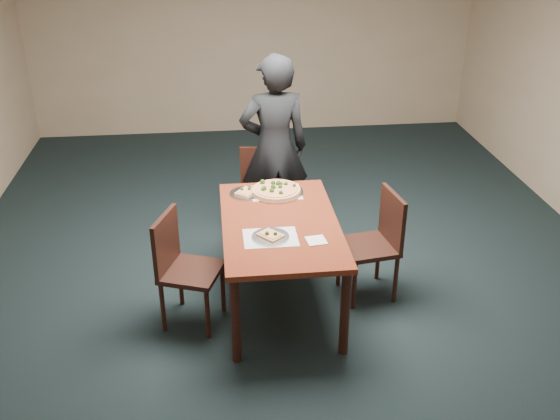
{
  "coord_description": "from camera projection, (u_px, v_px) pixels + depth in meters",
  "views": [
    {
      "loc": [
        -0.59,
        -4.51,
        3.02
      ],
      "look_at": [
        -0.12,
        -0.26,
        0.85
      ],
      "focal_mm": 40.0,
      "sensor_mm": 36.0,
      "label": 1
    }
  ],
  "objects": [
    {
      "name": "ground",
      "position": [
        290.0,
        283.0,
        5.42
      ],
      "size": [
        8.0,
        8.0,
        0.0
      ],
      "primitive_type": "plane",
      "color": "black",
      "rests_on": "ground"
    },
    {
      "name": "room_shell",
      "position": [
        292.0,
        87.0,
        4.64
      ],
      "size": [
        8.0,
        8.0,
        8.0
      ],
      "color": "tan",
      "rests_on": "ground"
    },
    {
      "name": "dining_table",
      "position": [
        280.0,
        232.0,
        4.88
      ],
      "size": [
        0.9,
        1.5,
        0.75
      ],
      "color": "#602113",
      "rests_on": "ground"
    },
    {
      "name": "chair_far",
      "position": [
        262.0,
        190.0,
        5.9
      ],
      "size": [
        0.46,
        0.46,
        0.91
      ],
      "rotation": [
        0.0,
        0.0,
        -0.1
      ],
      "color": "black",
      "rests_on": "ground"
    },
    {
      "name": "chair_left",
      "position": [
        181.0,
        263.0,
        4.73
      ],
      "size": [
        0.54,
        0.54,
        0.91
      ],
      "rotation": [
        0.0,
        0.0,
        1.22
      ],
      "color": "black",
      "rests_on": "ground"
    },
    {
      "name": "chair_right",
      "position": [
        378.0,
        239.0,
        5.07
      ],
      "size": [
        0.48,
        0.48,
        0.91
      ],
      "rotation": [
        0.0,
        0.0,
        -1.42
      ],
      "color": "black",
      "rests_on": "ground"
    },
    {
      "name": "diner",
      "position": [
        274.0,
        148.0,
        5.84
      ],
      "size": [
        0.68,
        0.48,
        1.79
      ],
      "primitive_type": "imported",
      "rotation": [
        0.0,
        0.0,
        3.22
      ],
      "color": "black",
      "rests_on": "ground"
    },
    {
      "name": "placemat_main",
      "position": [
        276.0,
        192.0,
        5.31
      ],
      "size": [
        0.42,
        0.32,
        0.0
      ],
      "primitive_type": "cube",
      "color": "white",
      "rests_on": "dining_table"
    },
    {
      "name": "placemat_near",
      "position": [
        270.0,
        237.0,
        4.61
      ],
      "size": [
        0.4,
        0.3,
        0.0
      ],
      "primitive_type": "cube",
      "color": "white",
      "rests_on": "dining_table"
    },
    {
      "name": "pizza_pan",
      "position": [
        276.0,
        190.0,
        5.3
      ],
      "size": [
        0.46,
        0.46,
        0.08
      ],
      "color": "silver",
      "rests_on": "dining_table"
    },
    {
      "name": "slice_plate_near",
      "position": [
        270.0,
        236.0,
        4.6
      ],
      "size": [
        0.28,
        0.28,
        0.06
      ],
      "color": "silver",
      "rests_on": "dining_table"
    },
    {
      "name": "slice_plate_far",
      "position": [
        246.0,
        193.0,
        5.28
      ],
      "size": [
        0.28,
        0.28,
        0.06
      ],
      "color": "silver",
      "rests_on": "dining_table"
    },
    {
      "name": "napkin",
      "position": [
        316.0,
        240.0,
        4.57
      ],
      "size": [
        0.16,
        0.16,
        0.01
      ],
      "primitive_type": "cube",
      "rotation": [
        0.0,
        0.0,
        0.13
      ],
      "color": "white",
      "rests_on": "dining_table"
    }
  ]
}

